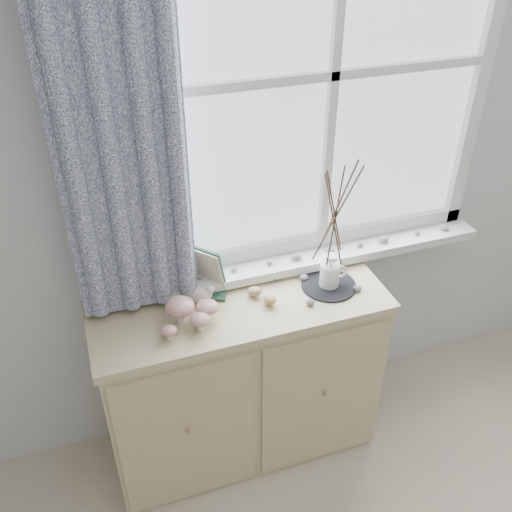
{
  "coord_description": "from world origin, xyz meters",
  "views": [
    {
      "loc": [
        -0.66,
        0.06,
        2.29
      ],
      "look_at": [
        -0.1,
        1.7,
        1.1
      ],
      "focal_mm": 40.0,
      "sensor_mm": 36.0,
      "label": 1
    }
  ],
  "objects_px": {
    "botanical_book": "(194,276)",
    "toadstool_cluster": "(189,311)",
    "sideboard": "(242,378)",
    "twig_pitcher": "(335,212)"
  },
  "relations": [
    {
      "from": "botanical_book",
      "to": "toadstool_cluster",
      "type": "distance_m",
      "value": 0.17
    },
    {
      "from": "botanical_book",
      "to": "sideboard",
      "type": "bearing_deg",
      "value": -9.38
    },
    {
      "from": "sideboard",
      "to": "twig_pitcher",
      "type": "relative_size",
      "value": 1.95
    },
    {
      "from": "sideboard",
      "to": "twig_pitcher",
      "type": "height_order",
      "value": "twig_pitcher"
    },
    {
      "from": "sideboard",
      "to": "botanical_book",
      "type": "relative_size",
      "value": 3.94
    },
    {
      "from": "sideboard",
      "to": "botanical_book",
      "type": "bearing_deg",
      "value": 148.3
    },
    {
      "from": "sideboard",
      "to": "toadstool_cluster",
      "type": "distance_m",
      "value": 0.53
    },
    {
      "from": "botanical_book",
      "to": "toadstool_cluster",
      "type": "bearing_deg",
      "value": -89.51
    },
    {
      "from": "toadstool_cluster",
      "to": "botanical_book",
      "type": "bearing_deg",
      "value": 68.17
    },
    {
      "from": "sideboard",
      "to": "toadstool_cluster",
      "type": "xyz_separation_m",
      "value": [
        -0.22,
        -0.05,
        0.48
      ]
    }
  ]
}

